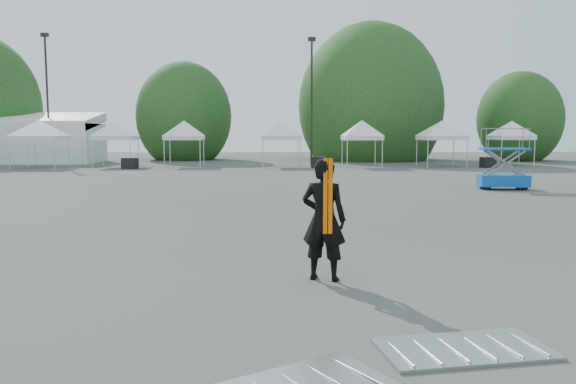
{
  "coord_description": "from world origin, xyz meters",
  "views": [
    {
      "loc": [
        -0.93,
        -12.16,
        2.42
      ],
      "look_at": [
        -0.42,
        -1.49,
        1.3
      ],
      "focal_mm": 35.0,
      "sensor_mm": 36.0,
      "label": 1
    }
  ],
  "objects": [
    {
      "name": "tent_h",
      "position": [
        17.67,
        28.96,
        3.06
      ],
      "size": [
        3.75,
        3.75,
        3.88
      ],
      "color": "silver",
      "rests_on": "ground"
    },
    {
      "name": "tent_d",
      "position": [
        -6.51,
        28.9,
        3.06
      ],
      "size": [
        3.82,
        3.82,
        3.88
      ],
      "color": "silver",
      "rests_on": "ground"
    },
    {
      "name": "marquee",
      "position": [
        -22.0,
        35.0,
        1.97
      ],
      "size": [
        15.0,
        6.25,
        4.23
      ],
      "color": "white",
      "rests_on": "ground"
    },
    {
      "name": "light_pole_east",
      "position": [
        3.0,
        32.0,
        5.52
      ],
      "size": [
        0.6,
        0.25,
        9.8
      ],
      "color": "black",
      "rests_on": "ground"
    },
    {
      "name": "tree_mid_w",
      "position": [
        -8.0,
        40.0,
        3.93
      ],
      "size": [
        4.16,
        4.16,
        6.33
      ],
      "color": "#382314",
      "rests_on": "ground"
    },
    {
      "name": "barrier_mid",
      "position": [
        1.33,
        -6.21,
        0.03
      ],
      "size": [
        1.99,
        1.18,
        0.06
      ],
      "rotation": [
        0.0,
        0.0,
        0.13
      ],
      "color": "#999CA1",
      "rests_on": "ground"
    },
    {
      "name": "tree_far_e",
      "position": [
        22.0,
        37.0,
        3.63
      ],
      "size": [
        3.84,
        3.84,
        5.84
      ],
      "color": "#382314",
      "rests_on": "ground"
    },
    {
      "name": "crate_west",
      "position": [
        -9.87,
        26.38,
        0.37
      ],
      "size": [
        1.12,
        0.98,
        0.74
      ],
      "primitive_type": "cube",
      "rotation": [
        0.0,
        0.0,
        -0.29
      ],
      "color": "black",
      "rests_on": "ground"
    },
    {
      "name": "light_pole_west",
      "position": [
        -18.0,
        34.0,
        5.77
      ],
      "size": [
        0.6,
        0.25,
        10.3
      ],
      "color": "black",
      "rests_on": "ground"
    },
    {
      "name": "man",
      "position": [
        0.09,
        -3.1,
        1.02
      ],
      "size": [
        0.86,
        0.71,
        2.03
      ],
      "rotation": [
        0.0,
        0.0,
        2.78
      ],
      "color": "black",
      "rests_on": "ground"
    },
    {
      "name": "tent_b",
      "position": [
        -16.41,
        27.92,
        3.06
      ],
      "size": [
        4.5,
        4.5,
        3.88
      ],
      "color": "silver",
      "rests_on": "ground"
    },
    {
      "name": "tree_mid_e",
      "position": [
        9.0,
        39.0,
        4.84
      ],
      "size": [
        5.12,
        5.12,
        7.79
      ],
      "color": "#382314",
      "rests_on": "ground"
    },
    {
      "name": "tent_e",
      "position": [
        0.48,
        28.23,
        3.06
      ],
      "size": [
        4.01,
        4.01,
        3.88
      ],
      "color": "silver",
      "rests_on": "ground"
    },
    {
      "name": "ground",
      "position": [
        0.0,
        0.0,
        0.0
      ],
      "size": [
        120.0,
        120.0,
        0.0
      ],
      "primitive_type": "plane",
      "color": "#474442",
      "rests_on": "ground"
    },
    {
      "name": "tent_f",
      "position": [
        6.2,
        27.53,
        3.06
      ],
      "size": [
        3.74,
        3.74,
        3.88
      ],
      "color": "silver",
      "rests_on": "ground"
    },
    {
      "name": "scissor_lift",
      "position": [
        9.51,
        11.54,
        1.33
      ],
      "size": [
        2.16,
        1.28,
        2.64
      ],
      "rotation": [
        0.0,
        0.0,
        -0.13
      ],
      "color": "#0D52B0",
      "rests_on": "ground"
    },
    {
      "name": "tent_c",
      "position": [
        -11.43,
        28.96,
        3.06
      ],
      "size": [
        4.01,
        4.01,
        3.88
      ],
      "color": "silver",
      "rests_on": "ground"
    },
    {
      "name": "tent_g",
      "position": [
        12.1,
        28.01,
        3.06
      ],
      "size": [
        4.25,
        4.25,
        3.88
      ],
      "color": "silver",
      "rests_on": "ground"
    },
    {
      "name": "crate_east",
      "position": [
        15.06,
        26.68,
        0.37
      ],
      "size": [
        1.05,
        0.88,
        0.74
      ],
      "primitive_type": "cube",
      "rotation": [
        0.0,
        0.0,
        0.16
      ],
      "color": "black",
      "rests_on": "ground"
    },
    {
      "name": "crate_mid",
      "position": [
        3.09,
        26.94,
        0.39
      ],
      "size": [
        1.11,
        0.93,
        0.78
      ],
      "primitive_type": "cube",
      "rotation": [
        0.0,
        0.0,
        0.16
      ],
      "color": "black",
      "rests_on": "ground"
    }
  ]
}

